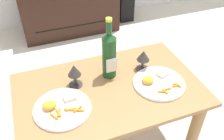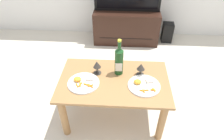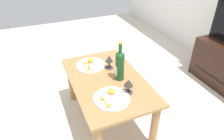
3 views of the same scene
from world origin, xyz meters
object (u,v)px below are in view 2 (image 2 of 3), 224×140
dining_table (114,88)px  wine_bottle (119,60)px  goblet_right (141,67)px  tv_stand (126,26)px  floor_speaker (167,32)px  goblet_left (97,65)px  dinner_plate_right (144,85)px  dinner_plate_left (83,82)px

dining_table → wine_bottle: bearing=69.0°
goblet_right → wine_bottle: bearing=175.5°
wine_bottle → tv_stand: bearing=87.2°
dining_table → goblet_right: (0.25, 0.09, 0.20)m
floor_speaker → wine_bottle: size_ratio=0.86×
goblet_right → goblet_left: bearing=-180.0°
goblet_right → dinner_plate_right: goblet_right is taller
goblet_right → dinner_plate_left: (-0.54, -0.16, -0.08)m
goblet_right → dinner_plate_left: size_ratio=0.45×
floor_speaker → goblet_right: goblet_right is taller
tv_stand → goblet_left: (-0.28, -1.54, 0.34)m
dining_table → wine_bottle: wine_bottle is taller
goblet_right → dinner_plate_right: bearing=-81.1°
dining_table → tv_stand: bearing=86.0°
wine_bottle → goblet_right: size_ratio=2.80×
goblet_right → dining_table: bearing=-159.9°
floor_speaker → dinner_plate_right: bearing=-104.5°
dinner_plate_right → dinner_plate_left: bearing=180.0°
tv_stand → dinner_plate_left: size_ratio=3.53×
wine_bottle → dining_table: bearing=-111.0°
tv_stand → dinner_plate_left: bearing=-103.2°
goblet_left → goblet_right: (0.42, 0.00, -0.01)m
goblet_left → goblet_right: bearing=0.0°
wine_bottle → goblet_left: (-0.21, -0.02, -0.06)m
goblet_left → floor_speaker: bearing=57.9°
goblet_left → goblet_right: goblet_left is taller
goblet_left → goblet_right: size_ratio=1.06×
tv_stand → goblet_left: bearing=-100.5°
tv_stand → goblet_right: size_ratio=7.81×
tv_stand → dinner_plate_left: (-0.40, -1.70, 0.26)m
dinner_plate_right → tv_stand: bearing=95.5°
floor_speaker → goblet_left: bearing=-119.3°
dining_table → tv_stand: (0.12, 1.63, -0.14)m
dining_table → dinner_plate_right: (0.28, -0.07, 0.12)m
dining_table → wine_bottle: 0.28m
goblet_right → floor_speaker: bearing=70.3°
tv_stand → goblet_left: size_ratio=7.36×
goblet_right → dinner_plate_left: bearing=-163.6°
dining_table → dinner_plate_right: bearing=-13.3°
dining_table → tv_stand: 1.64m
tv_stand → wine_bottle: 1.58m
dinner_plate_right → goblet_right: bearing=98.9°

